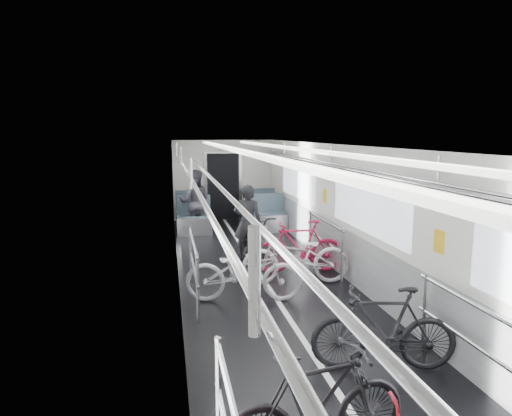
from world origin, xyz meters
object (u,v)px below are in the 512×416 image
(bike_right_near, at_px, (384,329))
(bike_aisle, at_px, (253,238))
(bike_right_far, at_px, (300,247))
(person_seated, at_px, (195,202))
(person_standing, at_px, (248,223))
(bike_left_far, at_px, (244,271))
(bike_left_mid, at_px, (316,408))
(bike_right_mid, at_px, (296,256))

(bike_right_near, relative_size, bike_aisle, 0.84)
(bike_right_far, height_order, person_seated, person_seated)
(person_standing, bearing_deg, bike_left_far, 97.21)
(person_standing, relative_size, person_seated, 0.95)
(bike_left_mid, bearing_deg, bike_right_near, -53.14)
(person_standing, height_order, person_seated, person_seated)
(bike_right_mid, distance_m, bike_right_far, 0.67)
(bike_right_mid, bearing_deg, person_seated, -156.70)
(bike_left_mid, bearing_deg, bike_right_mid, -23.64)
(bike_right_far, bearing_deg, bike_left_mid, -11.24)
(bike_left_far, distance_m, bike_right_mid, 1.20)
(bike_left_mid, xyz_separation_m, bike_right_far, (1.31, 4.89, 0.01))
(bike_right_far, xyz_separation_m, person_seated, (-1.73, 3.78, 0.34))
(bike_left_mid, bearing_deg, bike_right_far, -24.69)
(bike_left_far, xyz_separation_m, person_standing, (0.45, 2.23, 0.32))
(bike_right_near, xyz_separation_m, person_standing, (-0.72, 4.61, 0.31))
(bike_right_mid, xyz_separation_m, bike_aisle, (-0.49, 1.51, 0.00))
(bike_right_mid, bearing_deg, person_standing, -155.50)
(bike_right_near, distance_m, person_standing, 4.68)
(person_standing, bearing_deg, bike_right_far, 148.73)
(bike_left_mid, height_order, person_standing, person_standing)
(bike_right_near, distance_m, bike_right_far, 3.63)
(bike_left_mid, xyz_separation_m, person_standing, (0.48, 5.88, 0.30))
(bike_left_mid, distance_m, person_seated, 8.69)
(person_seated, bearing_deg, person_standing, 117.25)
(bike_right_near, height_order, bike_aisle, bike_aisle)
(bike_right_near, relative_size, bike_right_far, 0.96)
(bike_left_far, distance_m, bike_right_near, 2.65)
(bike_left_mid, xyz_separation_m, person_seated, (-0.42, 8.67, 0.35))
(bike_right_near, height_order, bike_right_mid, bike_right_mid)
(bike_left_far, height_order, person_standing, person_standing)
(bike_left_mid, bearing_deg, person_seated, -6.90)
(person_standing, distance_m, person_seated, 2.93)
(bike_left_far, distance_m, bike_right_far, 1.79)
(bike_left_far, relative_size, bike_aisle, 0.95)
(bike_right_far, distance_m, person_standing, 1.32)
(bike_aisle, height_order, person_seated, person_seated)
(bike_right_near, relative_size, person_standing, 1.01)
(bike_left_far, bearing_deg, person_standing, -1.62)
(bike_right_mid, relative_size, person_standing, 1.19)
(bike_left_far, height_order, person_seated, person_seated)
(bike_right_mid, bearing_deg, bike_right_near, 7.34)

